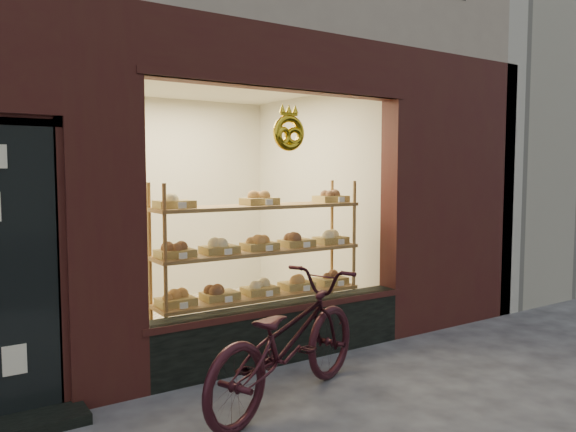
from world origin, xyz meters
TOP-DOWN VIEW (x-y plane):
  - neighbor_right at (9.60, 5.50)m, footprint 12.00×7.00m
  - display_shelf at (0.45, 2.55)m, footprint 2.20×0.45m
  - bicycle at (-0.06, 1.29)m, footprint 2.00×1.30m

SIDE VIEW (x-z plane):
  - bicycle at x=-0.06m, z-range 0.00..0.99m
  - display_shelf at x=0.45m, z-range -0.01..1.69m
  - neighbor_right at x=9.60m, z-range 0.00..9.00m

